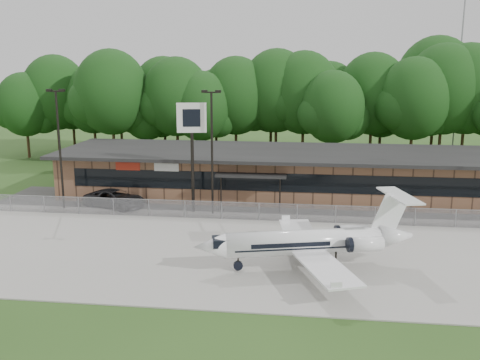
# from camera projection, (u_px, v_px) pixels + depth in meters

# --- Properties ---
(ground) EXTENTS (160.00, 160.00, 0.00)m
(ground) POSITION_uv_depth(u_px,v_px,m) (252.00, 305.00, 27.89)
(ground) COLOR #284819
(ground) RESTS_ON ground
(apron) EXTENTS (64.00, 18.00, 0.08)m
(apron) POSITION_uv_depth(u_px,v_px,m) (264.00, 252.00, 35.63)
(apron) COLOR #9E9B93
(apron) RESTS_ON ground
(parking_lot) EXTENTS (50.00, 9.00, 0.06)m
(parking_lot) POSITION_uv_depth(u_px,v_px,m) (275.00, 206.00, 46.77)
(parking_lot) COLOR #383835
(parking_lot) RESTS_ON ground
(terminal) EXTENTS (41.00, 11.65, 4.30)m
(terminal) POSITION_uv_depth(u_px,v_px,m) (278.00, 172.00, 50.60)
(terminal) COLOR brown
(terminal) RESTS_ON ground
(fence) EXTENTS (46.00, 0.04, 1.52)m
(fence) POSITION_uv_depth(u_px,v_px,m) (272.00, 212.00, 42.25)
(fence) COLOR gray
(fence) RESTS_ON ground
(treeline) EXTENTS (72.00, 12.00, 15.00)m
(treeline) POSITION_uv_depth(u_px,v_px,m) (287.00, 102.00, 66.94)
(treeline) COLOR #143B12
(treeline) RESTS_ON ground
(radio_mast) EXTENTS (0.20, 0.20, 25.00)m
(radio_mast) POSITION_uv_depth(u_px,v_px,m) (460.00, 61.00, 68.99)
(radio_mast) COLOR gray
(radio_mast) RESTS_ON ground
(light_pole_left) EXTENTS (1.55, 0.30, 10.23)m
(light_pole_left) POSITION_uv_depth(u_px,v_px,m) (59.00, 140.00, 44.76)
(light_pole_left) COLOR black
(light_pole_left) RESTS_ON ground
(light_pole_mid) EXTENTS (1.55, 0.30, 10.23)m
(light_pole_mid) POSITION_uv_depth(u_px,v_px,m) (212.00, 143.00, 43.18)
(light_pole_mid) COLOR black
(light_pole_mid) RESTS_ON ground
(business_jet) EXTENTS (13.57, 12.19, 4.60)m
(business_jet) POSITION_uv_depth(u_px,v_px,m) (311.00, 243.00, 32.51)
(business_jet) COLOR white
(business_jet) RESTS_ON ground
(suv) EXTENTS (6.09, 4.17, 1.55)m
(suv) POSITION_uv_depth(u_px,v_px,m) (115.00, 199.00, 46.40)
(suv) COLOR #313134
(suv) RESTS_ON ground
(pole_sign) EXTENTS (2.41, 0.70, 9.18)m
(pole_sign) POSITION_uv_depth(u_px,v_px,m) (192.00, 130.00, 43.44)
(pole_sign) COLOR black
(pole_sign) RESTS_ON ground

